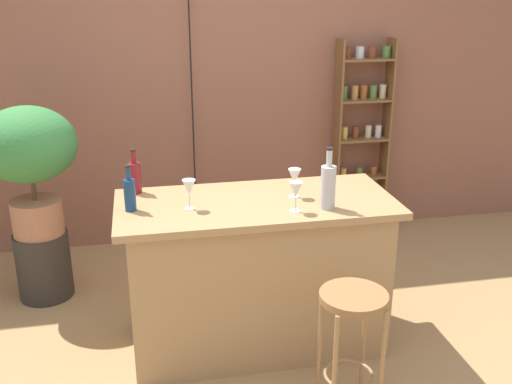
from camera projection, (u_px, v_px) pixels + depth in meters
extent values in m
plane|color=#A37A4C|center=(267.00, 370.00, 3.30)|extent=(12.00, 12.00, 0.00)
cube|color=#8C5642|center=(215.00, 69.00, 4.63)|extent=(6.40, 0.10, 2.80)
cube|color=#A87F51|center=(256.00, 277.00, 3.43)|extent=(1.42, 0.64, 0.86)
cube|color=#A87F51|center=(256.00, 204.00, 3.28)|extent=(1.54, 0.69, 0.04)
cylinder|color=#997047|center=(335.00, 375.00, 2.76)|extent=(0.02, 0.02, 0.63)
cylinder|color=#997047|center=(382.00, 369.00, 2.80)|extent=(0.02, 0.02, 0.63)
cylinder|color=#997047|center=(320.00, 346.00, 2.98)|extent=(0.02, 0.02, 0.63)
cylinder|color=#997047|center=(364.00, 341.00, 3.02)|extent=(0.02, 0.02, 0.63)
torus|color=#997047|center=(349.00, 375.00, 2.93)|extent=(0.25, 0.25, 0.02)
cylinder|color=olive|center=(354.00, 297.00, 2.78)|extent=(0.33, 0.33, 0.03)
cube|color=brown|center=(336.00, 140.00, 4.86)|extent=(0.02, 0.18, 1.62)
cube|color=brown|center=(386.00, 138.00, 4.94)|extent=(0.02, 0.18, 1.62)
cube|color=brown|center=(357.00, 212.00, 5.12)|extent=(0.41, 0.18, 0.02)
cylinder|color=#4C7033|center=(340.00, 207.00, 5.07)|extent=(0.06, 0.06, 0.09)
cylinder|color=#AD7A38|center=(351.00, 206.00, 5.09)|extent=(0.06, 0.06, 0.09)
cylinder|color=#994C23|center=(362.00, 205.00, 5.11)|extent=(0.06, 0.06, 0.09)
cylinder|color=silver|center=(375.00, 205.00, 5.12)|extent=(0.06, 0.06, 0.09)
cube|color=brown|center=(359.00, 176.00, 5.01)|extent=(0.41, 0.18, 0.02)
cylinder|color=gold|center=(343.00, 172.00, 4.97)|extent=(0.05, 0.05, 0.07)
cylinder|color=#4C7033|center=(359.00, 171.00, 4.99)|extent=(0.05, 0.05, 0.07)
cylinder|color=#994C23|center=(374.00, 170.00, 5.02)|extent=(0.05, 0.05, 0.07)
cube|color=brown|center=(361.00, 139.00, 4.90)|extent=(0.41, 0.18, 0.02)
cylinder|color=gold|center=(344.00, 133.00, 4.85)|extent=(0.05, 0.05, 0.10)
cylinder|color=brown|center=(356.00, 132.00, 4.86)|extent=(0.05, 0.05, 0.10)
cylinder|color=beige|center=(368.00, 131.00, 4.90)|extent=(0.05, 0.05, 0.10)
cylinder|color=silver|center=(378.00, 131.00, 4.90)|extent=(0.05, 0.05, 0.10)
cube|color=brown|center=(364.00, 100.00, 4.79)|extent=(0.41, 0.18, 0.02)
cylinder|color=#4C7033|center=(344.00, 93.00, 4.74)|extent=(0.06, 0.06, 0.11)
cylinder|color=#AD7A38|center=(355.00, 92.00, 4.75)|extent=(0.06, 0.06, 0.11)
cylinder|color=#994C23|center=(364.00, 92.00, 4.77)|extent=(0.06, 0.06, 0.11)
cylinder|color=#4C7033|center=(373.00, 92.00, 4.77)|extent=(0.06, 0.06, 0.11)
cylinder|color=beige|center=(383.00, 91.00, 4.80)|extent=(0.06, 0.06, 0.11)
cube|color=brown|center=(366.00, 59.00, 4.68)|extent=(0.41, 0.18, 0.02)
cylinder|color=brown|center=(347.00, 53.00, 4.64)|extent=(0.07, 0.07, 0.09)
cylinder|color=silver|center=(360.00, 52.00, 4.65)|extent=(0.07, 0.07, 0.09)
cylinder|color=brown|center=(372.00, 52.00, 4.66)|extent=(0.07, 0.07, 0.09)
cylinder|color=#4C7033|center=(386.00, 52.00, 4.68)|extent=(0.07, 0.07, 0.09)
cylinder|color=#2D2823|center=(44.00, 265.00, 4.01)|extent=(0.36, 0.36, 0.46)
cylinder|color=#A86B4C|center=(37.00, 217.00, 3.90)|extent=(0.33, 0.33, 0.24)
cylinder|color=brown|center=(34.00, 188.00, 3.83)|extent=(0.03, 0.03, 0.16)
ellipsoid|color=#387F3D|center=(28.00, 144.00, 3.73)|extent=(0.61, 0.55, 0.49)
cylinder|color=maroon|center=(135.00, 178.00, 3.36)|extent=(0.07, 0.07, 0.18)
cylinder|color=maroon|center=(133.00, 157.00, 3.32)|extent=(0.03, 0.03, 0.07)
cylinder|color=black|center=(133.00, 150.00, 3.31)|extent=(0.03, 0.03, 0.01)
cylinder|color=#B2B2B7|center=(328.00, 188.00, 3.13)|extent=(0.08, 0.08, 0.23)
cylinder|color=#B2B2B7|center=(329.00, 158.00, 3.07)|extent=(0.03, 0.03, 0.09)
cylinder|color=black|center=(330.00, 149.00, 3.06)|extent=(0.03, 0.03, 0.01)
cylinder|color=navy|center=(130.00, 195.00, 3.10)|extent=(0.06, 0.06, 0.17)
cylinder|color=navy|center=(128.00, 174.00, 3.06)|extent=(0.02, 0.02, 0.07)
cylinder|color=black|center=(128.00, 166.00, 3.05)|extent=(0.03, 0.03, 0.01)
cylinder|color=silver|center=(190.00, 209.00, 3.15)|extent=(0.06, 0.06, 0.00)
cylinder|color=silver|center=(190.00, 202.00, 3.14)|extent=(0.01, 0.01, 0.07)
cone|color=silver|center=(189.00, 187.00, 3.11)|extent=(0.07, 0.07, 0.08)
cylinder|color=silver|center=(295.00, 211.00, 3.12)|extent=(0.06, 0.06, 0.00)
cylinder|color=silver|center=(295.00, 204.00, 3.11)|extent=(0.01, 0.01, 0.07)
cone|color=silver|center=(296.00, 190.00, 3.08)|extent=(0.07, 0.07, 0.08)
cylinder|color=silver|center=(294.00, 196.00, 3.33)|extent=(0.06, 0.06, 0.00)
cylinder|color=silver|center=(294.00, 190.00, 3.32)|extent=(0.01, 0.01, 0.07)
cone|color=silver|center=(294.00, 176.00, 3.29)|extent=(0.07, 0.07, 0.08)
cylinder|color=black|center=(193.00, 112.00, 4.59)|extent=(0.01, 0.01, 2.17)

